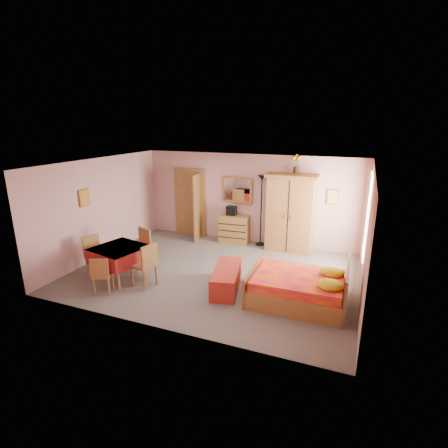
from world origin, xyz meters
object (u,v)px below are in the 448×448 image
at_px(floor_lamp, 261,211).
at_px(chair_east, 143,264).
at_px(chair_north, 139,249).
at_px(wardrobe, 290,213).
at_px(bed, 298,280).
at_px(dining_table, 120,263).
at_px(sunflower_vase, 296,164).
at_px(chair_south, 103,274).
at_px(stereo, 232,211).
at_px(chest_of_drawers, 234,229).
at_px(chair_west, 97,256).
at_px(bench, 227,278).
at_px(wall_mirror, 237,190).

height_order(floor_lamp, chair_east, floor_lamp).
xyz_separation_m(chair_north, chair_east, (0.64, -0.74, 0.00)).
height_order(wardrobe, chair_east, wardrobe).
height_order(bed, dining_table, bed).
distance_m(sunflower_vase, chair_east, 4.73).
bearing_deg(chair_south, bed, -7.60).
distance_m(stereo, sunflower_vase, 2.30).
xyz_separation_m(dining_table, chair_east, (0.67, -0.06, 0.11)).
bearing_deg(chair_north, chair_east, 150.36).
relative_size(chair_south, chair_east, 0.83).
height_order(floor_lamp, bed, floor_lamp).
distance_m(chest_of_drawers, chair_west, 4.00).
distance_m(bench, chair_west, 3.13).
bearing_deg(bed, chest_of_drawers, 129.31).
height_order(wardrobe, sunflower_vase, sunflower_vase).
height_order(sunflower_vase, bench, sunflower_vase).
xyz_separation_m(chest_of_drawers, wardrobe, (1.65, -0.03, 0.66)).
relative_size(chair_west, chair_east, 0.93).
xyz_separation_m(floor_lamp, chair_north, (-2.28, -2.76, -0.53)).
height_order(stereo, chair_east, stereo).
bearing_deg(floor_lamp, chair_south, -118.84).
xyz_separation_m(floor_lamp, chair_south, (-2.25, -4.09, -0.62)).
bearing_deg(chair_south, stereo, 46.81).
distance_m(sunflower_vase, bed, 3.58).
bearing_deg(chair_west, chest_of_drawers, 162.14).
distance_m(chest_of_drawers, chair_south, 4.27).
relative_size(stereo, chair_west, 0.32).
relative_size(sunflower_vase, dining_table, 0.49).
height_order(bed, bench, bed).
xyz_separation_m(chair_south, chair_north, (-0.03, 1.33, 0.08)).
xyz_separation_m(chest_of_drawers, chair_west, (-2.19, -3.34, 0.05)).
relative_size(wall_mirror, wardrobe, 0.45).
height_order(bench, dining_table, dining_table).
distance_m(bench, dining_table, 2.46).
distance_m(dining_table, chair_east, 0.68).
xyz_separation_m(sunflower_vase, chair_north, (-3.20, -2.76, -1.90)).
relative_size(chair_north, chair_east, 1.00).
bearing_deg(chair_north, chest_of_drawers, -99.83).
relative_size(wardrobe, chair_east, 2.16).
height_order(wardrobe, dining_table, wardrobe).
distance_m(wardrobe, chair_south, 5.10).
bearing_deg(floor_lamp, chair_west, -131.07).
relative_size(stereo, chair_east, 0.29).
bearing_deg(bed, floor_lamp, 118.10).
bearing_deg(chair_north, stereo, -98.28).
distance_m(wall_mirror, chair_north, 3.42).
relative_size(chest_of_drawers, dining_table, 0.83).
distance_m(dining_table, chair_west, 0.68).
distance_m(bed, dining_table, 3.97).
xyz_separation_m(stereo, chair_south, (-1.37, -4.02, -0.55)).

